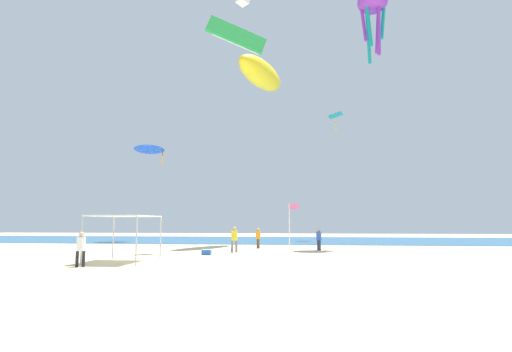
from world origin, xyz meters
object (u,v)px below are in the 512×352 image
person_leftmost (81,246)px  cooler_box (207,252)px  canopy_tent (125,218)px  kite_delta_blue (149,147)px  person_rightmost (234,237)px  kite_diamond_teal (336,116)px  person_near_tent (258,236)px  kite_parafoil_green (236,36)px  kite_inflatable_yellow (261,74)px  person_central (319,237)px  banner_flag (291,224)px  kite_octopus_purple (373,6)px

person_leftmost → cooler_box: 8.52m
canopy_tent → kite_delta_blue: (-7.48, 21.87, 7.90)m
person_rightmost → kite_diamond_teal: (8.45, 19.89, 13.32)m
cooler_box → person_near_tent: bearing=70.1°
canopy_tent → kite_parafoil_green: bearing=83.6°
person_near_tent → kite_inflatable_yellow: 15.21m
person_leftmost → person_central: size_ratio=1.01×
canopy_tent → person_leftmost: size_ratio=2.08×
kite_parafoil_green → kite_inflatable_yellow: 8.06m
canopy_tent → cooler_box: canopy_tent is taller
person_rightmost → banner_flag: 5.17m
banner_flag → kite_delta_blue: (-15.85, 17.77, 8.23)m
person_central → banner_flag: (-1.81, -6.08, 0.99)m
kite_inflatable_yellow → kite_diamond_teal: 13.74m
kite_parafoil_green → kite_octopus_purple: (12.99, -5.97, -0.85)m
cooler_box → kite_diamond_teal: 28.11m
kite_octopus_purple → person_leftmost: bearing=51.5°
cooler_box → kite_octopus_purple: 25.60m
kite_inflatable_yellow → kite_diamond_teal: size_ratio=3.42×
canopy_tent → person_near_tent: bearing=64.7°
cooler_box → person_rightmost: bearing=60.3°
banner_flag → kite_parafoil_green: 26.17m
cooler_box → kite_delta_blue: kite_delta_blue is taller
kite_inflatable_yellow → canopy_tent: bearing=-1.1°
banner_flag → kite_octopus_purple: kite_octopus_purple is taller
kite_diamond_teal → kite_inflatable_yellow: bearing=-18.2°
cooler_box → kite_parafoil_green: size_ratio=0.09×
person_rightmost → kite_delta_blue: size_ratio=0.43×
person_rightmost → kite_inflatable_yellow: kite_inflatable_yellow is taller
kite_inflatable_yellow → person_leftmost: bearing=-1.3°
person_leftmost → kite_octopus_purple: kite_octopus_purple is taller
person_central → cooler_box: person_central is taller
kite_parafoil_green → person_near_tent: bearing=-86.2°
kite_delta_blue → kite_diamond_teal: size_ratio=1.67×
kite_diamond_teal → kite_parafoil_green: bearing=-41.6°
person_leftmost → canopy_tent: bearing=58.1°
banner_flag → cooler_box: banner_flag is taller
person_rightmost → kite_diamond_teal: kite_diamond_teal is taller
kite_delta_blue → kite_inflatable_yellow: size_ratio=0.49×
person_rightmost → cooler_box: 2.82m
person_rightmost → kite_inflatable_yellow: size_ratio=0.21×
kite_inflatable_yellow → kite_delta_blue: bearing=-97.6°
kite_inflatable_yellow → kite_diamond_teal: bearing=164.1°
canopy_tent → person_leftmost: bearing=-110.1°
canopy_tent → kite_parafoil_green: (2.28, 20.31, 19.29)m
canopy_tent → kite_parafoil_green: 28.10m
cooler_box → kite_inflatable_yellow: 18.95m
kite_diamond_teal → person_rightmost: bearing=-7.7°
person_near_tent → cooler_box: size_ratio=2.75×
person_central → kite_delta_blue: bearing=-149.9°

